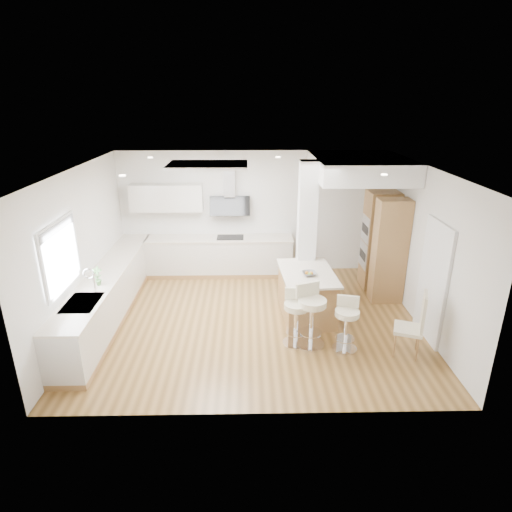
{
  "coord_description": "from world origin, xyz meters",
  "views": [
    {
      "loc": [
        -0.1,
        -7.03,
        3.93
      ],
      "look_at": [
        0.05,
        0.4,
        1.13
      ],
      "focal_mm": 30.0,
      "sensor_mm": 36.0,
      "label": 1
    }
  ],
  "objects_px": {
    "bar_stool_a": "(296,315)",
    "dining_chair": "(416,322)",
    "bar_stool_c": "(347,321)",
    "peninsula": "(306,293)",
    "bar_stool_b": "(311,312)"
  },
  "relations": [
    {
      "from": "bar_stool_b",
      "to": "dining_chair",
      "type": "height_order",
      "value": "dining_chair"
    },
    {
      "from": "peninsula",
      "to": "bar_stool_c",
      "type": "distance_m",
      "value": 1.28
    },
    {
      "from": "bar_stool_a",
      "to": "dining_chair",
      "type": "xyz_separation_m",
      "value": [
        1.84,
        -0.37,
        0.04
      ]
    },
    {
      "from": "peninsula",
      "to": "dining_chair",
      "type": "relative_size",
      "value": 1.38
    },
    {
      "from": "bar_stool_b",
      "to": "dining_chair",
      "type": "xyz_separation_m",
      "value": [
        1.6,
        -0.33,
        -0.02
      ]
    },
    {
      "from": "dining_chair",
      "to": "bar_stool_c",
      "type": "bearing_deg",
      "value": -169.71
    },
    {
      "from": "peninsula",
      "to": "bar_stool_b",
      "type": "bearing_deg",
      "value": -97.35
    },
    {
      "from": "bar_stool_b",
      "to": "bar_stool_c",
      "type": "height_order",
      "value": "bar_stool_b"
    },
    {
      "from": "peninsula",
      "to": "bar_stool_c",
      "type": "xyz_separation_m",
      "value": [
        0.49,
        -1.18,
        0.06
      ]
    },
    {
      "from": "bar_stool_c",
      "to": "bar_stool_a",
      "type": "bearing_deg",
      "value": 179.92
    },
    {
      "from": "bar_stool_a",
      "to": "bar_stool_b",
      "type": "bearing_deg",
      "value": -9.1
    },
    {
      "from": "peninsula",
      "to": "bar_stool_c",
      "type": "height_order",
      "value": "peninsula"
    },
    {
      "from": "peninsula",
      "to": "bar_stool_b",
      "type": "relative_size",
      "value": 1.41
    },
    {
      "from": "bar_stool_a",
      "to": "dining_chair",
      "type": "height_order",
      "value": "dining_chair"
    },
    {
      "from": "bar_stool_b",
      "to": "bar_stool_a",
      "type": "bearing_deg",
      "value": 148.26
    }
  ]
}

